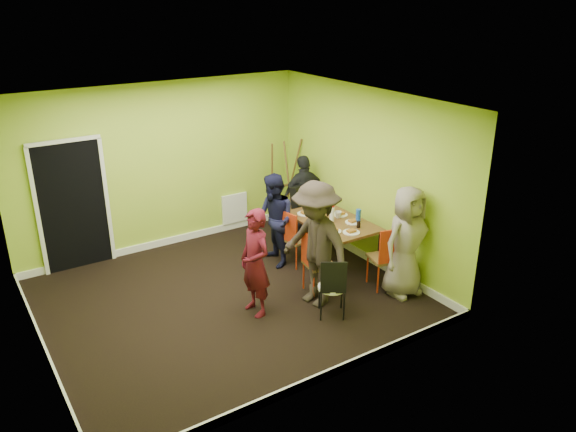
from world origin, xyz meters
name	(u,v)px	position (x,y,z in m)	size (l,w,h in m)	color
ground	(228,298)	(0.00, 0.00, 0.00)	(5.00, 5.00, 0.00)	black
room_walls	(222,235)	(-0.02, 0.04, 0.99)	(5.04, 4.54, 2.82)	#99C131
dining_table	(332,223)	(1.93, 0.10, 0.70)	(0.90, 1.50, 0.75)	black
chair_left_far	(293,235)	(1.38, 0.38, 0.52)	(0.45, 0.45, 0.92)	red
chair_left_near	(314,259)	(1.14, -0.53, 0.54)	(0.46, 0.45, 0.96)	red
chair_back_end	(303,202)	(2.07, 1.13, 0.71)	(0.55, 0.59, 1.01)	red
chair_front_end	(387,254)	(2.10, -1.01, 0.56)	(0.50, 0.50, 0.99)	red
chair_bentwood	(332,285)	(0.95, -1.21, 0.49)	(0.47, 0.47, 0.88)	black
easel	(284,184)	(2.17, 1.88, 0.81)	(0.66, 0.62, 1.65)	brown
plate_near_left	(305,214)	(1.72, 0.56, 0.76)	(0.26, 0.26, 0.01)	white
plate_near_right	(333,231)	(1.67, -0.27, 0.76)	(0.24, 0.24, 0.01)	white
plate_far_back	(310,210)	(1.88, 0.63, 0.76)	(0.25, 0.25, 0.01)	white
plate_far_front	(351,232)	(1.87, -0.45, 0.76)	(0.26, 0.26, 0.01)	white
plate_wall_back	(340,215)	(2.18, 0.20, 0.76)	(0.23, 0.23, 0.01)	white
plate_wall_front	(353,222)	(2.14, -0.15, 0.76)	(0.25, 0.25, 0.01)	white
thermos	(332,214)	(1.91, 0.08, 0.87)	(0.07, 0.07, 0.24)	white
blue_bottle	(358,216)	(2.22, -0.19, 0.86)	(0.08, 0.08, 0.22)	blue
orange_bottle	(322,218)	(1.80, 0.20, 0.79)	(0.04, 0.04, 0.08)	red
glass_mid	(320,214)	(1.85, 0.33, 0.79)	(0.07, 0.07, 0.08)	black
glass_back	(319,208)	(1.99, 0.56, 0.80)	(0.06, 0.06, 0.09)	black
glass_front	(359,224)	(2.08, -0.36, 0.80)	(0.06, 0.06, 0.11)	black
cup_a	(329,223)	(1.76, -0.04, 0.79)	(0.11, 0.11, 0.09)	white
cup_b	(338,215)	(2.07, 0.13, 0.80)	(0.11, 0.11, 0.10)	white
person_standing	(255,263)	(0.16, -0.54, 0.75)	(0.55, 0.36, 1.51)	#4E0D1A
person_left_far	(274,221)	(1.14, 0.57, 0.75)	(0.73, 0.57, 1.51)	black
person_left_near	(316,244)	(0.99, -0.76, 0.90)	(1.16, 0.67, 1.80)	#2C241D
person_back_end	(304,196)	(2.22, 1.30, 0.74)	(0.87, 0.36, 1.48)	black
person_front_end	(406,242)	(2.22, -1.25, 0.82)	(0.80, 0.52, 1.64)	gray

